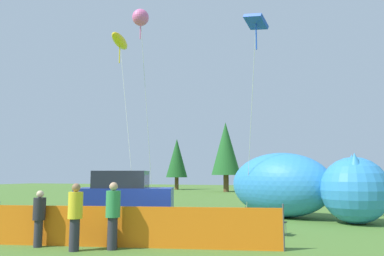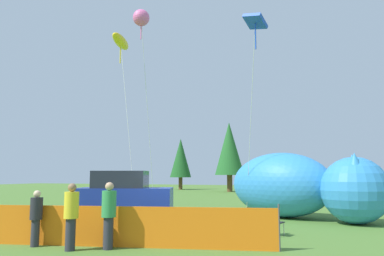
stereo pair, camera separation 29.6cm
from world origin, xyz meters
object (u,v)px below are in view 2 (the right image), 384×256
object	(u,v)px
folding_chair	(272,220)
kite_blue_box	(255,26)
spectator_in_red_shirt	(71,214)
spectator_in_white_shirt	(109,212)
kite_yellow_hero	(121,42)
inflatable_cat	(299,188)
kite_pink_octopus	(141,19)
parked_car	(124,197)
spectator_in_yellow_shirt	(36,216)

from	to	relation	value
folding_chair	kite_blue_box	distance (m)	8.73
folding_chair	spectator_in_red_shirt	bearing A→B (deg)	-123.77
spectator_in_white_shirt	kite_yellow_hero	distance (m)	13.44
inflatable_cat	kite_pink_octopus	bearing A→B (deg)	-153.61
inflatable_cat	kite_yellow_hero	size ratio (longest dim) A/B	0.77
kite_blue_box	kite_yellow_hero	bearing A→B (deg)	165.43
inflatable_cat	kite_yellow_hero	world-z (taller)	kite_yellow_hero
parked_car	kite_yellow_hero	size ratio (longest dim) A/B	0.44
kite_blue_box	kite_yellow_hero	distance (m)	8.50
spectator_in_red_shirt	kite_pink_octopus	distance (m)	14.29
kite_blue_box	parked_car	bearing A→B (deg)	-164.20
spectator_in_white_shirt	folding_chair	bearing A→B (deg)	44.62
spectator_in_white_shirt	kite_pink_octopus	bearing A→B (deg)	112.92
kite_blue_box	spectator_in_red_shirt	bearing A→B (deg)	-118.90
parked_car	spectator_in_yellow_shirt	xyz separation A→B (m)	(0.24, -5.55, -0.21)
inflatable_cat	spectator_in_red_shirt	size ratio (longest dim) A/B	4.23
spectator_in_yellow_shirt	kite_yellow_hero	size ratio (longest dim) A/B	0.16
kite_pink_octopus	kite_yellow_hero	world-z (taller)	kite_pink_octopus
kite_blue_box	folding_chair	bearing A→B (deg)	-71.58
spectator_in_yellow_shirt	kite_blue_box	world-z (taller)	kite_blue_box
folding_chair	kite_pink_octopus	bearing A→B (deg)	160.83
spectator_in_red_shirt	kite_yellow_hero	size ratio (longest dim) A/B	0.18
inflatable_cat	spectator_in_yellow_shirt	world-z (taller)	inflatable_cat
inflatable_cat	spectator_in_white_shirt	bearing A→B (deg)	-90.97
kite_yellow_hero	spectator_in_red_shirt	bearing A→B (deg)	-66.19
spectator_in_red_shirt	spectator_in_white_shirt	world-z (taller)	spectator_in_white_shirt
spectator_in_yellow_shirt	kite_pink_octopus	bearing A→B (deg)	99.70
folding_chair	spectator_in_red_shirt	xyz separation A→B (m)	(-4.95, -4.51, 0.47)
parked_car	kite_blue_box	bearing A→B (deg)	-1.89
parked_car	spectator_in_white_shirt	distance (m)	5.75
inflatable_cat	kite_blue_box	size ratio (longest dim) A/B	0.84
inflatable_cat	kite_yellow_hero	distance (m)	12.73
spectator_in_white_shirt	kite_pink_octopus	world-z (taller)	kite_pink_octopus
kite_pink_octopus	kite_yellow_hero	distance (m)	1.82
spectator_in_red_shirt	kite_yellow_hero	distance (m)	13.49
folding_chair	spectator_in_yellow_shirt	size ratio (longest dim) A/B	0.56
inflatable_cat	kite_pink_octopus	world-z (taller)	kite_pink_octopus
kite_yellow_hero	parked_car	bearing A→B (deg)	-55.38
spectator_in_red_shirt	kite_pink_octopus	bearing A→B (deg)	107.13
folding_chair	kite_pink_octopus	world-z (taller)	kite_pink_octopus
kite_yellow_hero	kite_pink_octopus	bearing A→B (deg)	12.25
folding_chair	inflatable_cat	xyz separation A→B (m)	(0.57, 5.29, 0.93)
spectator_in_yellow_shirt	kite_yellow_hero	bearing A→B (deg)	106.83
spectator_in_red_shirt	spectator_in_white_shirt	xyz separation A→B (m)	(0.89, 0.51, 0.01)
spectator_in_red_shirt	kite_blue_box	size ratio (longest dim) A/B	0.20
folding_chair	kite_blue_box	xyz separation A→B (m)	(-0.92, 2.78, 8.22)
spectator_in_white_shirt	kite_blue_box	world-z (taller)	kite_blue_box
inflatable_cat	kite_yellow_hero	xyz separation A→B (m)	(-9.67, -0.39, 8.27)
kite_pink_octopus	kite_blue_box	world-z (taller)	kite_pink_octopus
parked_car	spectator_in_red_shirt	size ratio (longest dim) A/B	2.41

